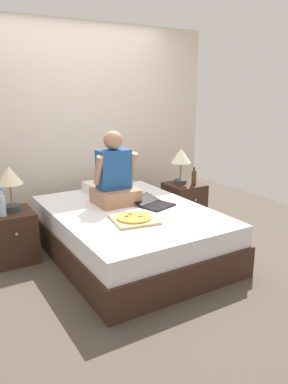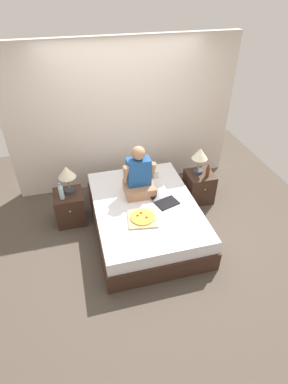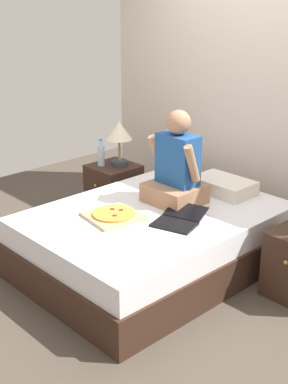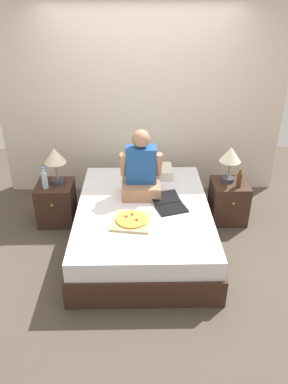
{
  "view_description": "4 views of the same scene",
  "coord_description": "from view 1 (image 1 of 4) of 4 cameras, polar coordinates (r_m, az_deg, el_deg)",
  "views": [
    {
      "loc": [
        -1.76,
        -3.21,
        1.71
      ],
      "look_at": [
        0.15,
        -0.05,
        0.68
      ],
      "focal_mm": 35.0,
      "sensor_mm": 36.0,
      "label": 1
    },
    {
      "loc": [
        -0.88,
        -3.28,
        3.27
      ],
      "look_at": [
        -0.03,
        -0.05,
        0.75
      ],
      "focal_mm": 28.0,
      "sensor_mm": 36.0,
      "label": 2
    },
    {
      "loc": [
        2.83,
        -2.78,
        2.19
      ],
      "look_at": [
        0.12,
        -0.22,
        0.76
      ],
      "focal_mm": 50.0,
      "sensor_mm": 36.0,
      "label": 3
    },
    {
      "loc": [
        -0.06,
        -3.55,
        2.66
      ],
      "look_at": [
        0.01,
        -0.04,
        0.7
      ],
      "focal_mm": 35.0,
      "sensor_mm": 36.0,
      "label": 4
    }
  ],
  "objects": [
    {
      "name": "lamp_on_right_nightstand",
      "position": [
        4.77,
        5.65,
        5.13
      ],
      "size": [
        0.26,
        0.26,
        0.45
      ],
      "color": "#333842",
      "rests_on": "nightstand_right"
    },
    {
      "name": "ground_plane",
      "position": [
        4.04,
        -2.19,
        -9.44
      ],
      "size": [
        5.81,
        5.81,
        0.0
      ],
      "primitive_type": "plane",
      "color": "#4C4238"
    },
    {
      "name": "nightstand_left",
      "position": [
        4.03,
        -19.46,
        -6.39
      ],
      "size": [
        0.44,
        0.47,
        0.52
      ],
      "color": "#382319",
      "rests_on": "ground"
    },
    {
      "name": "water_bottle",
      "position": [
        3.82,
        -20.85,
        -1.85
      ],
      "size": [
        0.07,
        0.07,
        0.28
      ],
      "color": "silver",
      "rests_on": "nightstand_left"
    },
    {
      "name": "bed",
      "position": [
        3.94,
        -2.23,
        -6.19
      ],
      "size": [
        1.51,
        2.06,
        0.5
      ],
      "color": "#382319",
      "rests_on": "ground"
    },
    {
      "name": "pillow",
      "position": [
        4.53,
        -5.59,
        0.85
      ],
      "size": [
        0.52,
        0.34,
        0.12
      ],
      "primitive_type": "cube",
      "color": "silver",
      "rests_on": "bed"
    },
    {
      "name": "person_seated",
      "position": [
        4.01,
        -4.53,
        2.27
      ],
      "size": [
        0.47,
        0.4,
        0.78
      ],
      "color": "#A37556",
      "rests_on": "bed"
    },
    {
      "name": "beer_bottle",
      "position": [
        4.76,
        7.62,
        2.21
      ],
      "size": [
        0.06,
        0.06,
        0.23
      ],
      "color": "#512D14",
      "rests_on": "nightstand_right"
    },
    {
      "name": "pizza_box",
      "position": [
        3.53,
        -1.52,
        -4.1
      ],
      "size": [
        0.46,
        0.46,
        0.05
      ],
      "color": "tan",
      "rests_on": "bed"
    },
    {
      "name": "wall_back",
      "position": [
        4.94,
        -10.31,
        10.04
      ],
      "size": [
        3.81,
        0.12,
        2.5
      ],
      "primitive_type": "cube",
      "color": "beige",
      "rests_on": "ground"
    },
    {
      "name": "nightstand_right",
      "position": [
        4.89,
        6.1,
        -1.71
      ],
      "size": [
        0.44,
        0.47,
        0.52
      ],
      "color": "#382319",
      "rests_on": "ground"
    },
    {
      "name": "laptop",
      "position": [
        3.97,
        1.52,
        -1.78
      ],
      "size": [
        0.43,
        0.49,
        0.07
      ],
      "color": "black",
      "rests_on": "bed"
    },
    {
      "name": "lamp_on_left_nightstand",
      "position": [
        3.92,
        -19.82,
        1.95
      ],
      "size": [
        0.26,
        0.26,
        0.45
      ],
      "color": "#333842",
      "rests_on": "nightstand_left"
    }
  ]
}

